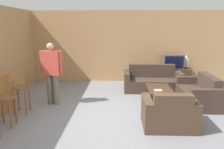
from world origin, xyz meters
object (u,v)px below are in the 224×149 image
armchair_near (169,114)px  person_by_window (52,71)px  bar_chair_far (22,90)px  couch_far (152,82)px  bar_chair_mid (6,101)px  table_lamp (186,59)px  loveseat_right (199,94)px  book_on_table (158,90)px  tv (173,61)px  coffee_table (159,90)px  tv_unit (172,76)px

armchair_near → person_by_window: 3.14m
bar_chair_far → couch_far: size_ratio=0.55×
bar_chair_mid → table_lamp: bearing=37.4°
armchair_near → loveseat_right: armchair_near is taller
bar_chair_mid → book_on_table: bearing=19.8°
loveseat_right → tv: (-0.24, 2.08, 0.54)m
table_lamp → bar_chair_far: bearing=-148.7°
bar_chair_mid → coffee_table: size_ratio=0.95×
couch_far → coffee_table: couch_far is taller
book_on_table → coffee_table: bearing=73.0°
bar_chair_far → book_on_table: 3.33m
person_by_window → book_on_table: bearing=-3.6°
book_on_table → person_by_window: (-2.75, 0.17, 0.46)m
tv_unit → tv: tv is taller
tv → person_by_window: (-3.65, -2.21, 0.09)m
couch_far → loveseat_right: couch_far is taller
tv → book_on_table: size_ratio=3.43×
couch_far → tv_unit: couch_far is taller
bar_chair_far → bar_chair_mid: bearing=-90.0°
bar_chair_far → loveseat_right: bearing=9.5°
loveseat_right → tv_unit: bearing=96.5°
tv → person_by_window: person_by_window is taller
bar_chair_far → person_by_window: person_by_window is taller
bar_chair_mid → person_by_window: person_by_window is taller
armchair_near → tv_unit: armchair_near is taller
coffee_table → tv: bearing=68.8°
tv → table_lamp: 0.47m
armchair_near → person_by_window: size_ratio=0.65×
bar_chair_mid → coffee_table: bar_chair_mid is taller
bar_chair_far → tv: 5.07m
bar_chair_mid → tv: size_ratio=1.46×
bar_chair_mid → person_by_window: bearing=68.0°
armchair_near → tv_unit: size_ratio=0.86×
coffee_table → person_by_window: (-2.83, -0.09, 0.54)m
coffee_table → tv_unit: 2.28m
bar_chair_mid → loveseat_right: bearing=18.5°
coffee_table → armchair_near: bearing=-91.7°
couch_far → tv_unit: bearing=45.1°
tv_unit → couch_far: bearing=-134.9°
loveseat_right → coffee_table: loveseat_right is taller
couch_far → table_lamp: (1.28, 0.82, 0.64)m
coffee_table → tv_unit: (0.82, 2.13, -0.09)m
tv → book_on_table: (-0.90, -2.38, -0.37)m
coffee_table → person_by_window: person_by_window is taller
loveseat_right → person_by_window: 3.94m
tv → book_on_table: bearing=-110.8°
bar_chair_mid → couch_far: bar_chair_mid is taller
armchair_near → book_on_table: armchair_near is taller
couch_far → tv: (0.82, 0.82, 0.53)m
loveseat_right → tv: tv is taller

